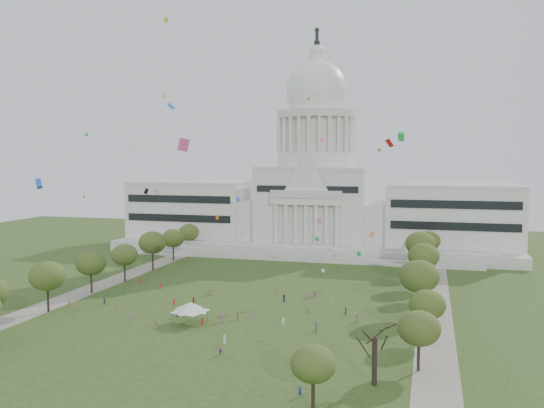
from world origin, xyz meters
The scene contains 34 objects.
ground centered at (0.00, 0.00, 0.00)m, with size 400.00×400.00×0.00m, color #2F441B.
capitol centered at (0.00, 113.59, 22.30)m, with size 160.00×64.50×91.30m.
path_left centered at (-48.00, 30.00, 0.02)m, with size 8.00×160.00×0.04m, color gray.
path_right centered at (48.00, 30.00, 0.02)m, with size 8.00×160.00×0.04m, color gray.
row_tree_r_0 centered at (44.94, -19.59, 7.75)m, with size 7.67×7.67×10.91m.
row_tree_l_1 centered at (-44.07, -2.96, 8.95)m, with size 8.86×8.86×12.59m.
row_tree_r_1 centered at (46.22, -1.75, 7.66)m, with size 7.58×7.58×10.78m.
row_tree_l_2 centered at (-45.04, 17.30, 8.51)m, with size 8.42×8.42×11.97m.
row_tree_r_2 centered at (44.17, 17.44, 9.66)m, with size 9.55×9.55×13.58m.
row_tree_l_3 centered at (-44.09, 33.92, 8.21)m, with size 8.12×8.12×11.55m.
row_tree_r_3 centered at (44.40, 34.48, 7.08)m, with size 7.01×7.01×9.98m.
row_tree_l_4 centered at (-44.08, 52.42, 9.39)m, with size 9.29×9.29×13.21m.
row_tree_r_4 centered at (44.76, 50.04, 9.29)m, with size 9.19×9.19×13.06m.
row_tree_l_5 centered at (-45.22, 71.01, 8.42)m, with size 8.33×8.33×11.85m.
row_tree_r_5 centered at (43.49, 70.19, 9.93)m, with size 9.82×9.82×13.96m.
row_tree_l_6 centered at (-46.87, 89.14, 8.27)m, with size 8.19×8.19×11.64m.
row_tree_r_6 centered at (45.96, 88.13, 8.51)m, with size 8.42×8.42×11.97m.
near_tree_1 centered at (30.00, -40.00, 7.00)m, with size 6.93×6.93×9.86m.
big_bare_tree centered at (38.00, -28.00, 8.67)m, with size 6.00×5.00×12.80m.
event_tent centered at (-6.17, -2.85, 3.91)m, with size 10.80×10.80×5.05m.
person_0 centered at (30.57, 8.45, 0.86)m, with size 0.84×0.55×1.72m, color #994C8C.
person_1 centered at (27.13, -36.14, 0.87)m, with size 0.64×0.47×1.75m, color navy.
person_2 centered at (27.34, 13.32, 0.98)m, with size 0.95×0.59×1.96m, color #4C4C51.
person_3 centered at (6.26, 6.47, 0.82)m, with size 1.06×0.55×1.64m, color #994C8C.
person_4 centered at (3.32, 2.83, 0.89)m, with size 1.04×0.57×1.78m, color olive.
person_5 centered at (-11.24, 1.17, 0.96)m, with size 1.79×0.71×1.93m, color #26262B.
person_6 centered at (6.44, -14.52, 0.93)m, with size 0.91×0.59×1.86m, color silver.
person_7 centered at (-12.82, -6.88, 0.76)m, with size 0.55×0.41×1.52m, color olive.
person_8 centered at (-12.56, 13.85, 0.93)m, with size 0.91×0.56×1.87m, color #B21E1E.
person_9 centered at (14.83, 1.01, 0.88)m, with size 1.14×0.59×1.77m, color silver.
person_10 centered at (17.91, 13.17, 0.73)m, with size 0.85×0.46×1.45m, color #994C8C.
person_11 centered at (8.11, -21.33, 0.74)m, with size 1.38×0.55×1.49m, color #994C8C.
distant_crowd centered at (-10.69, 14.41, 0.87)m, with size 65.36×35.98×1.94m.
kite_swarm centered at (-1.54, 4.58, 30.77)m, with size 85.78×93.93×64.28m.
Camera 1 is at (46.48, -122.57, 37.70)m, focal length 38.00 mm.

